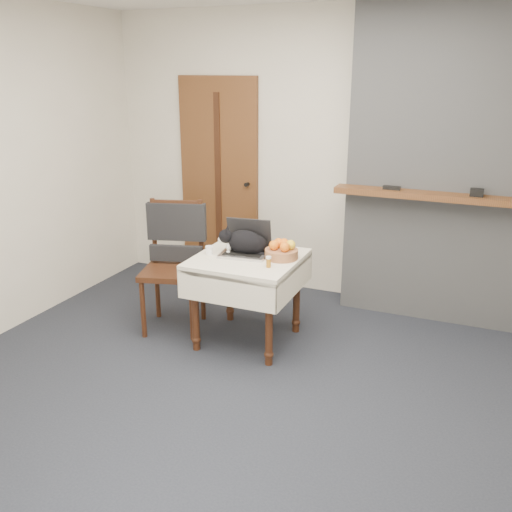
{
  "coord_description": "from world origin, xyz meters",
  "views": [
    {
      "loc": [
        1.33,
        -3.03,
        2.07
      ],
      "look_at": [
        -0.25,
        0.68,
        0.73
      ],
      "focal_mm": 40.0,
      "sensor_mm": 36.0,
      "label": 1
    }
  ],
  "objects_px": {
    "fruit_basket": "(282,251)",
    "chair": "(175,247)",
    "cat": "(246,243)",
    "door": "(219,181)",
    "pill_bottle": "(269,262)",
    "cream_jar": "(209,250)",
    "side_table": "(248,271)",
    "laptop": "(246,245)"
  },
  "relations": [
    {
      "from": "side_table",
      "to": "chair",
      "type": "bearing_deg",
      "value": 173.66
    },
    {
      "from": "door",
      "to": "chair",
      "type": "relative_size",
      "value": 1.9
    },
    {
      "from": "cat",
      "to": "cream_jar",
      "type": "relative_size",
      "value": 6.89
    },
    {
      "from": "laptop",
      "to": "fruit_basket",
      "type": "xyz_separation_m",
      "value": [
        0.29,
        -0.0,
        -0.01
      ]
    },
    {
      "from": "cat",
      "to": "cream_jar",
      "type": "bearing_deg",
      "value": -173.09
    },
    {
      "from": "chair",
      "to": "side_table",
      "type": "bearing_deg",
      "value": -22.2
    },
    {
      "from": "cream_jar",
      "to": "pill_bottle",
      "type": "xyz_separation_m",
      "value": [
        0.53,
        -0.1,
        0.01
      ]
    },
    {
      "from": "door",
      "to": "cat",
      "type": "distance_m",
      "value": 1.45
    },
    {
      "from": "side_table",
      "to": "cream_jar",
      "type": "height_order",
      "value": "cream_jar"
    },
    {
      "from": "fruit_basket",
      "to": "chair",
      "type": "height_order",
      "value": "chair"
    },
    {
      "from": "laptop",
      "to": "pill_bottle",
      "type": "relative_size",
      "value": 4.74
    },
    {
      "from": "fruit_basket",
      "to": "side_table",
      "type": "bearing_deg",
      "value": -163.86
    },
    {
      "from": "door",
      "to": "cream_jar",
      "type": "xyz_separation_m",
      "value": [
        0.56,
        -1.3,
        -0.27
      ]
    },
    {
      "from": "side_table",
      "to": "cream_jar",
      "type": "distance_m",
      "value": 0.34
    },
    {
      "from": "cream_jar",
      "to": "chair",
      "type": "bearing_deg",
      "value": 160.99
    },
    {
      "from": "laptop",
      "to": "cat",
      "type": "relative_size",
      "value": 0.85
    },
    {
      "from": "pill_bottle",
      "to": "fruit_basket",
      "type": "relative_size",
      "value": 0.32
    },
    {
      "from": "cream_jar",
      "to": "fruit_basket",
      "type": "xyz_separation_m",
      "value": [
        0.55,
        0.13,
        0.02
      ]
    },
    {
      "from": "side_table",
      "to": "fruit_basket",
      "type": "relative_size",
      "value": 3.1
    },
    {
      "from": "cat",
      "to": "cream_jar",
      "type": "distance_m",
      "value": 0.29
    },
    {
      "from": "cream_jar",
      "to": "pill_bottle",
      "type": "height_order",
      "value": "pill_bottle"
    },
    {
      "from": "cat",
      "to": "door",
      "type": "bearing_deg",
      "value": 107.61
    },
    {
      "from": "side_table",
      "to": "cream_jar",
      "type": "xyz_separation_m",
      "value": [
        -0.3,
        -0.06,
        0.15
      ]
    },
    {
      "from": "pill_bottle",
      "to": "side_table",
      "type": "bearing_deg",
      "value": 146.52
    },
    {
      "from": "chair",
      "to": "cream_jar",
      "type": "bearing_deg",
      "value": -34.87
    },
    {
      "from": "laptop",
      "to": "cat",
      "type": "distance_m",
      "value": 0.03
    },
    {
      "from": "laptop",
      "to": "fruit_basket",
      "type": "relative_size",
      "value": 1.54
    },
    {
      "from": "side_table",
      "to": "cat",
      "type": "bearing_deg",
      "value": 123.53
    },
    {
      "from": "door",
      "to": "chair",
      "type": "bearing_deg",
      "value": -81.71
    },
    {
      "from": "side_table",
      "to": "cat",
      "type": "relative_size",
      "value": 1.71
    },
    {
      "from": "door",
      "to": "pill_bottle",
      "type": "height_order",
      "value": "door"
    },
    {
      "from": "fruit_basket",
      "to": "chair",
      "type": "xyz_separation_m",
      "value": [
        -0.93,
        0.0,
        -0.09
      ]
    },
    {
      "from": "door",
      "to": "fruit_basket",
      "type": "relative_size",
      "value": 7.95
    },
    {
      "from": "pill_bottle",
      "to": "chair",
      "type": "distance_m",
      "value": 0.95
    },
    {
      "from": "door",
      "to": "cream_jar",
      "type": "height_order",
      "value": "door"
    },
    {
      "from": "door",
      "to": "side_table",
      "type": "relative_size",
      "value": 2.56
    },
    {
      "from": "door",
      "to": "pill_bottle",
      "type": "xyz_separation_m",
      "value": [
        1.09,
        -1.4,
        -0.26
      ]
    },
    {
      "from": "cream_jar",
      "to": "chair",
      "type": "distance_m",
      "value": 0.41
    },
    {
      "from": "door",
      "to": "side_table",
      "type": "height_order",
      "value": "door"
    },
    {
      "from": "side_table",
      "to": "door",
      "type": "bearing_deg",
      "value": 124.48
    },
    {
      "from": "door",
      "to": "laptop",
      "type": "height_order",
      "value": "door"
    },
    {
      "from": "pill_bottle",
      "to": "laptop",
      "type": "bearing_deg",
      "value": 140.7
    }
  ]
}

